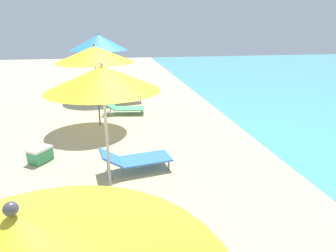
{
  "coord_description": "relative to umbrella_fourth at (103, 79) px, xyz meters",
  "views": [
    {
      "loc": [
        0.23,
        7.47,
        3.14
      ],
      "look_at": [
        1.14,
        12.45,
        1.4
      ],
      "focal_mm": 30.65,
      "sensor_mm": 36.0,
      "label": 1
    }
  ],
  "objects": [
    {
      "name": "umbrella_fourth",
      "position": [
        0.0,
        0.0,
        0.0
      ],
      "size": [
        1.97,
        1.97,
        2.59
      ],
      "color": "silver",
      "rests_on": "ground"
    },
    {
      "name": "lounger_fourth_shoreside",
      "position": [
        0.55,
        1.01,
        -2.02
      ],
      "size": [
        1.68,
        0.89,
        0.57
      ],
      "rotation": [
        0.0,
        0.0,
        0.17
      ],
      "color": "blue",
      "rests_on": "ground"
    },
    {
      "name": "lounger_farthest_inland",
      "position": [
        0.62,
        7.3,
        -2.05
      ],
      "size": [
        1.4,
        0.85,
        0.54
      ],
      "rotation": [
        0.0,
        0.0,
        0.21
      ],
      "color": "white",
      "rests_on": "ground"
    },
    {
      "name": "cooler_box",
      "position": [
        -1.71,
        1.9,
        -2.13
      ],
      "size": [
        0.6,
        0.64,
        0.37
      ],
      "color": "#338C59",
      "rests_on": "ground"
    },
    {
      "name": "umbrella_farthest",
      "position": [
        -0.44,
        8.59,
        0.2
      ],
      "size": [
        2.56,
        2.56,
        2.92
      ],
      "color": "#4C4C51",
      "rests_on": "ground"
    },
    {
      "name": "umbrella_fifth",
      "position": [
        -0.39,
        4.49,
        0.03
      ],
      "size": [
        2.49,
        2.49,
        2.66
      ],
      "color": "#4C4C51",
      "rests_on": "ground"
    },
    {
      "name": "lounger_farthest_shoreside",
      "position": [
        0.61,
        9.53,
        -1.98
      ],
      "size": [
        1.41,
        0.65,
        0.61
      ],
      "rotation": [
        0.0,
        0.0,
        0.02
      ],
      "color": "yellow",
      "rests_on": "ground"
    },
    {
      "name": "lounger_fifth_shoreside",
      "position": [
        0.46,
        5.73,
        -2.07
      ],
      "size": [
        1.58,
        0.83,
        0.53
      ],
      "rotation": [
        0.0,
        0.0,
        -0.15
      ],
      "color": "#4CA572",
      "rests_on": "ground"
    }
  ]
}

